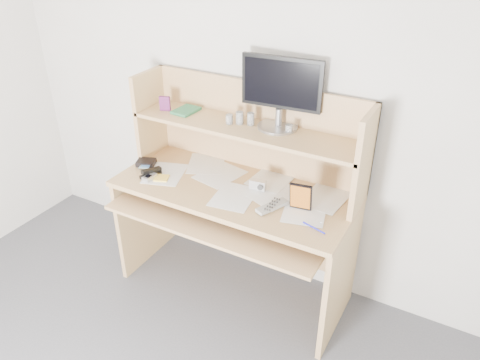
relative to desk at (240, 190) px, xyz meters
The scene contains 19 objects.
back_wall 0.60m from the desk, 90.00° to the left, with size 3.60×0.04×2.50m, color silver.
desk is the anchor object (origin of this frame).
paper_clutter 0.10m from the desk, 90.00° to the right, with size 1.32×0.54×0.01m, color silver.
keyboard 0.23m from the desk, 128.65° to the right, with size 0.48×0.23×0.03m.
tv_remote 0.34m from the desk, 29.83° to the right, with size 0.05×0.19×0.02m, color gray.
flip_phone 0.55m from the desk, 155.03° to the right, with size 0.05×0.09×0.02m, color #B1B1B3.
stapler 0.55m from the desk, 158.61° to the right, with size 0.04×0.14×0.04m, color black.
wallet 0.63m from the desk, behind, with size 0.11×0.09×0.03m, color black.
sticky_note_pad 0.47m from the desk, 155.93° to the right, with size 0.08×0.08×0.01m, color #FFE543.
digital_camera 0.16m from the desk, 12.29° to the right, with size 0.09×0.04×0.06m, color silver.
game_case 0.46m from the desk, 14.79° to the right, with size 0.12×0.01×0.17m, color black.
blue_pen 0.60m from the desk, 22.97° to the right, with size 0.01×0.01×0.14m, color #1819BA.
card_box 0.70m from the desk, behind, with size 0.06×0.02×0.09m, color maroon.
shelf_book 0.59m from the desk, 168.20° to the left, with size 0.12×0.16×0.02m, color #34824C.
chip_stack_a 0.43m from the desk, 150.48° to the left, with size 0.04×0.04×0.06m, color black.
chip_stack_b 0.43m from the desk, 120.18° to the left, with size 0.04×0.04×0.07m, color white.
chip_stack_c 0.49m from the desk, 21.72° to the left, with size 0.04×0.04×0.05m, color black.
chip_stack_d 0.43m from the desk, 82.47° to the left, with size 0.04×0.04×0.07m, color silver.
monitor 0.64m from the desk, 44.08° to the left, with size 0.46×0.23×0.40m.
Camera 1 is at (1.15, -0.53, 2.13)m, focal length 35.00 mm.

